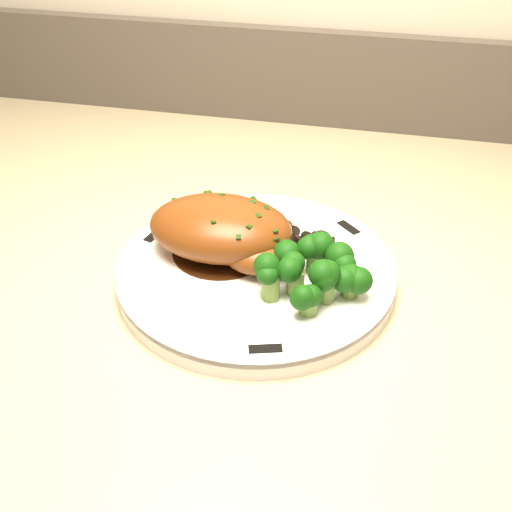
% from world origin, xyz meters
% --- Properties ---
extents(counter, '(1.91, 0.64, 0.94)m').
position_xyz_m(counter, '(-0.18, 1.67, 0.42)').
color(counter, brown).
rests_on(counter, ground).
extents(plate, '(0.25, 0.25, 0.02)m').
position_xyz_m(plate, '(-0.15, 1.64, 0.83)').
color(plate, white).
rests_on(plate, counter).
extents(rim_accent_0, '(0.02, 0.02, 0.00)m').
position_xyz_m(rim_accent_0, '(-0.08, 1.72, 0.84)').
color(rim_accent_0, black).
rests_on(rim_accent_0, plate).
extents(rim_accent_1, '(0.01, 0.03, 0.00)m').
position_xyz_m(rim_accent_1, '(-0.25, 1.67, 0.84)').
color(rim_accent_1, black).
rests_on(rim_accent_1, plate).
extents(rim_accent_2, '(0.03, 0.02, 0.00)m').
position_xyz_m(rim_accent_2, '(-0.12, 1.54, 0.84)').
color(rim_accent_2, black).
rests_on(rim_accent_2, plate).
extents(gravy_pool, '(0.09, 0.09, 0.00)m').
position_xyz_m(gravy_pool, '(-0.19, 1.65, 0.84)').
color(gravy_pool, black).
rests_on(gravy_pool, plate).
extents(chicken_breast, '(0.13, 0.09, 0.05)m').
position_xyz_m(chicken_breast, '(-0.18, 1.65, 0.86)').
color(chicken_breast, brown).
rests_on(chicken_breast, plate).
extents(mushroom_pile, '(0.07, 0.05, 0.02)m').
position_xyz_m(mushroom_pile, '(-0.12, 1.68, 0.84)').
color(mushroom_pile, black).
rests_on(mushroom_pile, plate).
extents(broccoli_florets, '(0.08, 0.08, 0.03)m').
position_xyz_m(broccoli_florets, '(-0.10, 1.62, 0.86)').
color(broccoli_florets, olive).
rests_on(broccoli_florets, plate).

